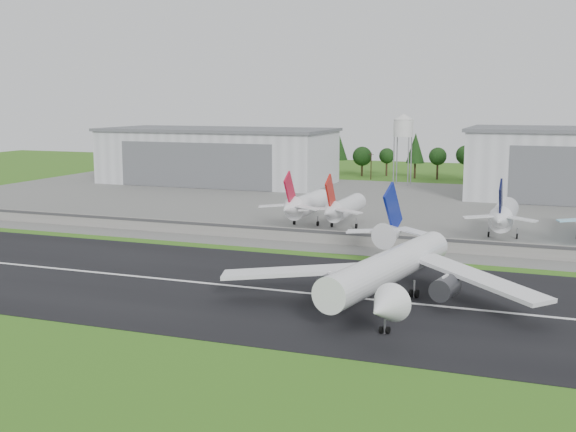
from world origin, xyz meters
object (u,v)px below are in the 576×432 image
at_px(main_airliner, 389,275).
at_px(parked_jet_red_a, 304,205).
at_px(parked_jet_red_b, 343,208).
at_px(parked_jet_navy, 503,215).

xyz_separation_m(main_airliner, parked_jet_red_a, (-38.91, 66.99, 1.30)).
xyz_separation_m(main_airliner, parked_jet_red_b, (-27.80, 66.93, 0.98)).
relative_size(parked_jet_red_b, parked_jet_navy, 1.00).
height_order(parked_jet_red_a, parked_jet_navy, parked_jet_navy).
bearing_deg(parked_jet_navy, parked_jet_red_a, -179.99).
distance_m(main_airliner, parked_jet_red_a, 77.49).
height_order(parked_jet_red_a, parked_jet_red_b, parked_jet_red_a).
relative_size(main_airliner, parked_jet_navy, 1.88).
height_order(main_airliner, parked_jet_red_a, main_airliner).
bearing_deg(main_airliner, parked_jet_red_b, -56.34).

